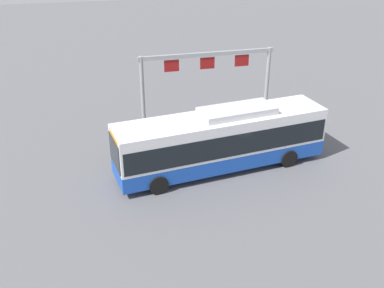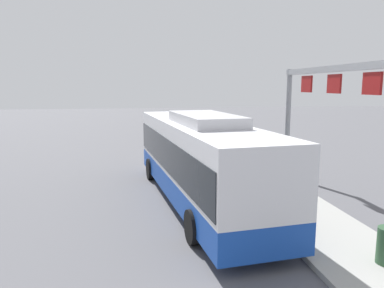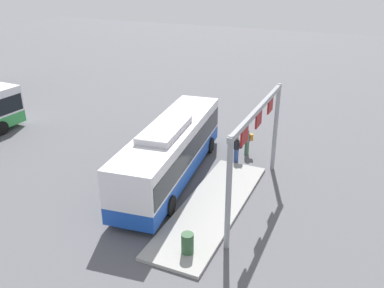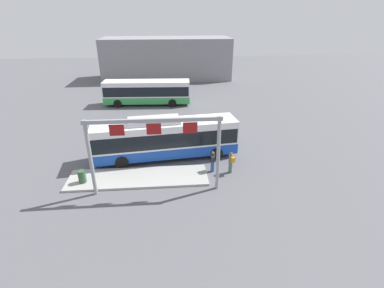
{
  "view_description": "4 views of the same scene",
  "coord_description": "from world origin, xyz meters",
  "px_view_note": "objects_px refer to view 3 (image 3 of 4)",
  "views": [
    {
      "loc": [
        6.92,
        20.27,
        12.25
      ],
      "look_at": [
        1.46,
        -0.67,
        1.34
      ],
      "focal_mm": 41.5,
      "sensor_mm": 36.0,
      "label": 1
    },
    {
      "loc": [
        -13.41,
        2.26,
        4.44
      ],
      "look_at": [
        3.49,
        -0.29,
        1.71
      ],
      "focal_mm": 34.35,
      "sensor_mm": 36.0,
      "label": 2
    },
    {
      "loc": [
        -18.37,
        -9.46,
        11.14
      ],
      "look_at": [
        1.39,
        -0.65,
        1.65
      ],
      "focal_mm": 38.22,
      "sensor_mm": 36.0,
      "label": 3
    },
    {
      "loc": [
        0.3,
        -21.31,
        10.94
      ],
      "look_at": [
        2.11,
        -0.34,
        1.26
      ],
      "focal_mm": 26.69,
      "sensor_mm": 36.0,
      "label": 4
    }
  ],
  "objects_px": {
    "trash_bin": "(187,243)",
    "bus_main": "(171,149)",
    "person_boarding": "(237,148)",
    "person_waiting_near": "(248,141)"
  },
  "relations": [
    {
      "from": "trash_bin",
      "to": "bus_main",
      "type": "bearing_deg",
      "value": 32.13
    },
    {
      "from": "person_boarding",
      "to": "trash_bin",
      "type": "distance_m",
      "value": 9.36
    },
    {
      "from": "bus_main",
      "to": "trash_bin",
      "type": "xyz_separation_m",
      "value": [
        -5.85,
        -3.67,
        -1.2
      ]
    },
    {
      "from": "bus_main",
      "to": "person_waiting_near",
      "type": "xyz_separation_m",
      "value": [
        4.79,
        -3.0,
        -0.92
      ]
    },
    {
      "from": "bus_main",
      "to": "person_waiting_near",
      "type": "relative_size",
      "value": 7.05
    },
    {
      "from": "person_waiting_near",
      "to": "trash_bin",
      "type": "xyz_separation_m",
      "value": [
        -10.64,
        -0.67,
        -0.28
      ]
    },
    {
      "from": "bus_main",
      "to": "person_waiting_near",
      "type": "distance_m",
      "value": 5.73
    },
    {
      "from": "person_boarding",
      "to": "trash_bin",
      "type": "height_order",
      "value": "person_boarding"
    },
    {
      "from": "person_waiting_near",
      "to": "trash_bin",
      "type": "distance_m",
      "value": 10.66
    },
    {
      "from": "bus_main",
      "to": "person_boarding",
      "type": "xyz_separation_m",
      "value": [
        3.47,
        -2.73,
        -0.92
      ]
    }
  ]
}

